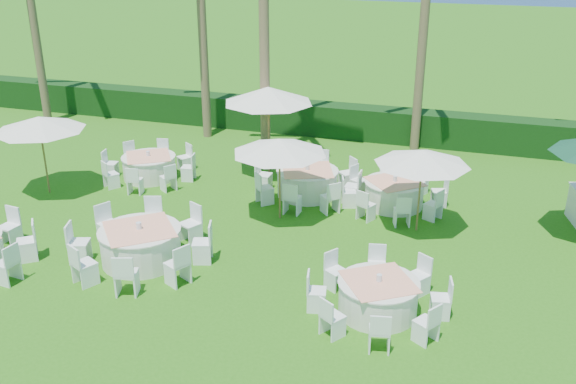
{
  "coord_description": "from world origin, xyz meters",
  "views": [
    {
      "loc": [
        6.26,
        -11.05,
        7.45
      ],
      "look_at": [
        1.77,
        3.05,
        1.3
      ],
      "focal_mm": 40.0,
      "sensor_mm": 36.0,
      "label": 1
    }
  ],
  "objects_px": {
    "banquet_table_b": "(141,244)",
    "umbrella_b": "(280,146)",
    "banquet_table_f": "(394,193)",
    "umbrella_c": "(268,95)",
    "umbrella_d": "(422,157)",
    "banquet_table_d": "(149,166)",
    "umbrella_a": "(39,124)",
    "banquet_table_e": "(307,182)",
    "banquet_table_c": "(378,296)"
  },
  "relations": [
    {
      "from": "umbrella_d",
      "to": "umbrella_b",
      "type": "bearing_deg",
      "value": -174.26
    },
    {
      "from": "umbrella_a",
      "to": "umbrella_c",
      "type": "height_order",
      "value": "umbrella_c"
    },
    {
      "from": "banquet_table_e",
      "to": "umbrella_a",
      "type": "distance_m",
      "value": 7.98
    },
    {
      "from": "banquet_table_c",
      "to": "banquet_table_f",
      "type": "bearing_deg",
      "value": 95.62
    },
    {
      "from": "banquet_table_e",
      "to": "umbrella_b",
      "type": "relative_size",
      "value": 1.26
    },
    {
      "from": "banquet_table_d",
      "to": "banquet_table_e",
      "type": "distance_m",
      "value": 5.18
    },
    {
      "from": "umbrella_d",
      "to": "banquet_table_b",
      "type": "bearing_deg",
      "value": -148.51
    },
    {
      "from": "umbrella_d",
      "to": "banquet_table_f",
      "type": "bearing_deg",
      "value": 120.71
    },
    {
      "from": "banquet_table_b",
      "to": "umbrella_b",
      "type": "relative_size",
      "value": 1.32
    },
    {
      "from": "banquet_table_b",
      "to": "banquet_table_e",
      "type": "xyz_separation_m",
      "value": [
        2.65,
        5.14,
        -0.02
      ]
    },
    {
      "from": "umbrella_b",
      "to": "umbrella_d",
      "type": "distance_m",
      "value": 3.71
    },
    {
      "from": "umbrella_d",
      "to": "umbrella_c",
      "type": "bearing_deg",
      "value": 152.33
    },
    {
      "from": "banquet_table_c",
      "to": "umbrella_d",
      "type": "relative_size",
      "value": 1.21
    },
    {
      "from": "banquet_table_b",
      "to": "banquet_table_f",
      "type": "height_order",
      "value": "banquet_table_b"
    },
    {
      "from": "banquet_table_b",
      "to": "banquet_table_c",
      "type": "bearing_deg",
      "value": -4.84
    },
    {
      "from": "banquet_table_d",
      "to": "umbrella_b",
      "type": "relative_size",
      "value": 1.17
    },
    {
      "from": "banquet_table_b",
      "to": "banquet_table_e",
      "type": "distance_m",
      "value": 5.79
    },
    {
      "from": "umbrella_d",
      "to": "banquet_table_c",
      "type": "bearing_deg",
      "value": -93.84
    },
    {
      "from": "banquet_table_f",
      "to": "umbrella_a",
      "type": "distance_m",
      "value": 10.45
    },
    {
      "from": "banquet_table_b",
      "to": "banquet_table_d",
      "type": "distance_m",
      "value": 5.56
    },
    {
      "from": "banquet_table_d",
      "to": "umbrella_d",
      "type": "bearing_deg",
      "value": -8.19
    },
    {
      "from": "banquet_table_e",
      "to": "umbrella_c",
      "type": "xyz_separation_m",
      "value": [
        -1.63,
        1.23,
        2.22
      ]
    },
    {
      "from": "umbrella_d",
      "to": "umbrella_a",
      "type": "bearing_deg",
      "value": -176.09
    },
    {
      "from": "banquet_table_d",
      "to": "banquet_table_e",
      "type": "xyz_separation_m",
      "value": [
        5.17,
        0.18,
        0.03
      ]
    },
    {
      "from": "banquet_table_d",
      "to": "banquet_table_f",
      "type": "height_order",
      "value": "banquet_table_f"
    },
    {
      "from": "banquet_table_d",
      "to": "umbrella_b",
      "type": "bearing_deg",
      "value": -18.15
    },
    {
      "from": "umbrella_a",
      "to": "banquet_table_f",
      "type": "bearing_deg",
      "value": 12.06
    },
    {
      "from": "banquet_table_f",
      "to": "umbrella_c",
      "type": "height_order",
      "value": "umbrella_c"
    },
    {
      "from": "banquet_table_d",
      "to": "banquet_table_f",
      "type": "xyz_separation_m",
      "value": [
        7.76,
        0.17,
        0.01
      ]
    },
    {
      "from": "banquet_table_f",
      "to": "umbrella_b",
      "type": "distance_m",
      "value": 3.76
    },
    {
      "from": "banquet_table_d",
      "to": "banquet_table_b",
      "type": "bearing_deg",
      "value": -63.02
    },
    {
      "from": "banquet_table_b",
      "to": "banquet_table_f",
      "type": "distance_m",
      "value": 7.33
    },
    {
      "from": "umbrella_b",
      "to": "umbrella_d",
      "type": "xyz_separation_m",
      "value": [
        3.69,
        0.37,
        -0.05
      ]
    },
    {
      "from": "umbrella_c",
      "to": "banquet_table_e",
      "type": "bearing_deg",
      "value": -36.98
    },
    {
      "from": "banquet_table_b",
      "to": "umbrella_d",
      "type": "relative_size",
      "value": 1.37
    },
    {
      "from": "umbrella_d",
      "to": "banquet_table_e",
      "type": "bearing_deg",
      "value": 157.45
    },
    {
      "from": "umbrella_a",
      "to": "umbrella_c",
      "type": "relative_size",
      "value": 0.91
    },
    {
      "from": "umbrella_a",
      "to": "umbrella_b",
      "type": "height_order",
      "value": "umbrella_a"
    },
    {
      "from": "banquet_table_f",
      "to": "umbrella_c",
      "type": "bearing_deg",
      "value": 163.56
    },
    {
      "from": "banquet_table_c",
      "to": "banquet_table_d",
      "type": "height_order",
      "value": "banquet_table_d"
    },
    {
      "from": "banquet_table_b",
      "to": "umbrella_a",
      "type": "bearing_deg",
      "value": 148.4
    },
    {
      "from": "banquet_table_b",
      "to": "umbrella_b",
      "type": "bearing_deg",
      "value": 54.57
    },
    {
      "from": "umbrella_b",
      "to": "umbrella_c",
      "type": "relative_size",
      "value": 0.88
    },
    {
      "from": "umbrella_c",
      "to": "banquet_table_b",
      "type": "bearing_deg",
      "value": -99.05
    },
    {
      "from": "banquet_table_f",
      "to": "umbrella_d",
      "type": "distance_m",
      "value": 2.32
    },
    {
      "from": "umbrella_c",
      "to": "umbrella_d",
      "type": "distance_m",
      "value": 5.74
    },
    {
      "from": "banquet_table_d",
      "to": "umbrella_c",
      "type": "height_order",
      "value": "umbrella_c"
    },
    {
      "from": "banquet_table_f",
      "to": "umbrella_d",
      "type": "xyz_separation_m",
      "value": [
        0.84,
        -1.41,
        1.64
      ]
    },
    {
      "from": "banquet_table_d",
      "to": "umbrella_a",
      "type": "height_order",
      "value": "umbrella_a"
    },
    {
      "from": "banquet_table_b",
      "to": "banquet_table_e",
      "type": "bearing_deg",
      "value": 62.74
    }
  ]
}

